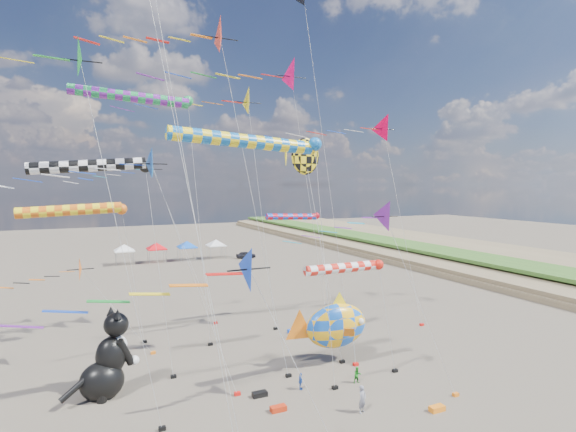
# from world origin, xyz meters

# --- Properties ---
(delta_kite_1) EXTENTS (9.68, 1.90, 7.98)m
(delta_kite_1) POSITION_xyz_m (-12.36, 19.03, 6.72)
(delta_kite_1) COLOR orange
(delta_kite_1) RESTS_ON ground
(delta_kite_2) EXTENTS (10.76, 1.80, 10.75)m
(delta_kite_2) POSITION_xyz_m (-7.03, -0.50, 9.45)
(delta_kite_2) COLOR #0834C5
(delta_kite_2) RESTS_ON ground
(delta_kite_3) EXTENTS (10.90, 2.12, 19.57)m
(delta_kite_3) POSITION_xyz_m (-12.37, 7.92, 18.16)
(delta_kite_3) COLOR #167C28
(delta_kite_3) RESTS_ON ground
(delta_kite_5) EXTENTS (11.39, 1.85, 14.87)m
(delta_kite_5) POSITION_xyz_m (-9.41, 10.00, 13.56)
(delta_kite_5) COLOR blue
(delta_kite_5) RESTS_ON ground
(delta_kite_6) EXTENTS (10.70, 1.91, 15.15)m
(delta_kite_6) POSITION_xyz_m (-6.31, 24.18, 13.83)
(delta_kite_6) COLOR #0F7EDA
(delta_kite_6) RESTS_ON ground
(delta_kite_7) EXTENTS (10.77, 2.44, 22.53)m
(delta_kite_7) POSITION_xyz_m (-4.02, 11.03, 21.05)
(delta_kite_7) COLOR #F83B1D
(delta_kite_7) RESTS_ON ground
(delta_kite_8) EXTENTS (14.23, 2.63, 18.88)m
(delta_kite_8) POSITION_xyz_m (10.59, 15.79, 17.29)
(delta_kite_8) COLOR #EA003A
(delta_kite_8) RESTS_ON ground
(delta_kite_9) EXTENTS (14.85, 3.13, 23.45)m
(delta_kite_9) POSITION_xyz_m (3.94, 19.03, 21.66)
(delta_kite_9) COLOR #F0085A
(delta_kite_9) RESTS_ON ground
(delta_kite_10) EXTENTS (9.80, 1.97, 12.03)m
(delta_kite_10) POSITION_xyz_m (3.55, 4.31, 10.72)
(delta_kite_10) COLOR #6F1C89
(delta_kite_10) RESTS_ON ground
(delta_kite_11) EXTENTS (12.22, 2.60, 20.86)m
(delta_kite_11) POSITION_xyz_m (-0.06, 20.38, 19.29)
(delta_kite_11) COLOR yellow
(delta_kite_11) RESTS_ON ground
(windsock_0) EXTENTS (8.22, 0.75, 14.27)m
(windsock_0) POSITION_xyz_m (-11.30, 14.11, 13.81)
(windsock_0) COLOR black
(windsock_0) RESTS_ON ground
(windsock_1) EXTENTS (7.15, 0.67, 7.87)m
(windsock_1) POSITION_xyz_m (3.09, 8.67, 7.47)
(windsock_1) COLOR red
(windsock_1) RESTS_ON ground
(windsock_2) EXTENTS (8.84, 0.87, 11.31)m
(windsock_2) POSITION_xyz_m (-12.42, 21.82, 10.83)
(windsock_2) COLOR #DD5E12
(windsock_2) RESTS_ON ground
(windsock_3) EXTENTS (6.85, 0.61, 10.13)m
(windsock_3) POSITION_xyz_m (5.83, 21.98, 9.72)
(windsock_3) COLOR red
(windsock_3) RESTS_ON ground
(windsock_4) EXTENTS (9.86, 0.80, 19.44)m
(windsock_4) POSITION_xyz_m (-8.28, 18.97, 18.96)
(windsock_4) COLOR #1B9848
(windsock_4) RESTS_ON ground
(windsock_5) EXTENTS (10.27, 0.81, 15.55)m
(windsock_5) POSITION_xyz_m (-3.43, 8.20, 15.08)
(windsock_5) COLOR #1262B4
(windsock_5) RESTS_ON ground
(angelfish_kite) EXTENTS (3.74, 3.02, 16.11)m
(angelfish_kite) POSITION_xyz_m (2.34, 13.53, 14.67)
(angelfish_kite) COLOR yellow
(angelfish_kite) RESTS_ON ground
(cat_inflatable) EXTENTS (4.38, 3.30, 5.31)m
(cat_inflatable) POSITION_xyz_m (-11.03, 13.19, 2.65)
(cat_inflatable) COLOR black
(cat_inflatable) RESTS_ON ground
(fish_inflatable) EXTENTS (6.42, 2.65, 5.18)m
(fish_inflatable) POSITION_xyz_m (4.09, 11.73, 2.75)
(fish_inflatable) COLOR blue
(fish_inflatable) RESTS_ON ground
(person_adult) EXTENTS (0.67, 0.57, 1.55)m
(person_adult) POSITION_xyz_m (1.83, 5.06, 0.78)
(person_adult) COLOR gray
(person_adult) RESTS_ON ground
(child_green) EXTENTS (0.56, 0.46, 1.06)m
(child_green) POSITION_xyz_m (3.69, 8.33, 0.53)
(child_green) COLOR #1B831D
(child_green) RESTS_ON ground
(child_blue) EXTENTS (0.53, 0.67, 1.06)m
(child_blue) POSITION_xyz_m (-0.05, 9.06, 0.53)
(child_blue) COLOR #20439C
(child_blue) RESTS_ON ground
(kite_bag_0) EXTENTS (0.90, 0.44, 0.30)m
(kite_bag_0) POSITION_xyz_m (-2.70, 9.26, 0.15)
(kite_bag_0) COLOR black
(kite_bag_0) RESTS_ON ground
(kite_bag_1) EXTENTS (0.90, 0.44, 0.30)m
(kite_bag_1) POSITION_xyz_m (-2.38, 7.19, 0.15)
(kite_bag_1) COLOR red
(kite_bag_1) RESTS_ON ground
(kite_bag_2) EXTENTS (0.90, 0.44, 0.30)m
(kite_bag_2) POSITION_xyz_m (5.75, 3.42, 0.15)
(kite_bag_2) COLOR orange
(kite_bag_2) RESTS_ON ground
(kite_bag_3) EXTENTS (0.90, 0.44, 0.30)m
(kite_bag_3) POSITION_xyz_m (4.18, 18.96, 0.15)
(kite_bag_3) COLOR blue
(kite_bag_3) RESTS_ON ground
(tent_row) EXTENTS (19.20, 4.20, 3.80)m
(tent_row) POSITION_xyz_m (1.50, 60.00, 3.15)
(tent_row) COLOR white
(tent_row) RESTS_ON ground
(parked_car) EXTENTS (3.46, 1.58, 1.15)m
(parked_car) POSITION_xyz_m (13.76, 58.00, 0.58)
(parked_car) COLOR #26262D
(parked_car) RESTS_ON ground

